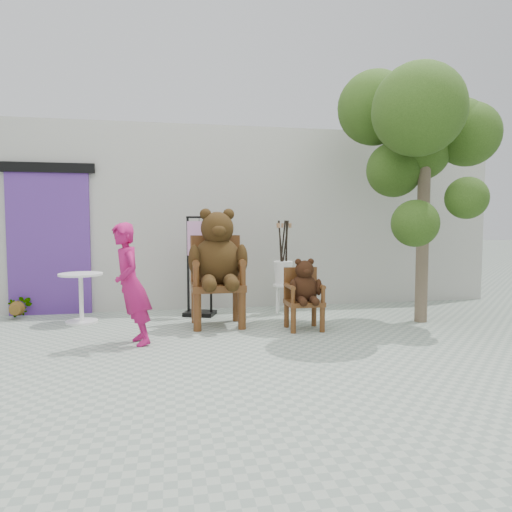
# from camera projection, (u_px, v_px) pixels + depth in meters

# --- Properties ---
(ground_plane) EXTENTS (60.00, 60.00, 0.00)m
(ground_plane) POSITION_uv_depth(u_px,v_px,m) (278.00, 349.00, 5.10)
(ground_plane) COLOR gray
(ground_plane) RESTS_ON ground
(back_wall) EXTENTS (9.00, 1.00, 3.00)m
(back_wall) POSITION_uv_depth(u_px,v_px,m) (238.00, 218.00, 8.04)
(back_wall) COLOR #B1AFA5
(back_wall) RESTS_ON ground
(doorway) EXTENTS (1.40, 0.11, 2.33)m
(doorway) POSITION_uv_depth(u_px,v_px,m) (49.00, 239.00, 6.99)
(doorway) COLOR #522B82
(doorway) RESTS_ON ground
(chair_big) EXTENTS (0.80, 0.84, 1.61)m
(chair_big) POSITION_uv_depth(u_px,v_px,m) (217.00, 261.00, 6.22)
(chair_big) COLOR #47260F
(chair_big) RESTS_ON ground
(chair_small) EXTENTS (0.47, 0.51, 0.95)m
(chair_small) POSITION_uv_depth(u_px,v_px,m) (304.00, 289.00, 6.02)
(chair_small) COLOR #47260F
(chair_small) RESTS_ON ground
(person) EXTENTS (0.48, 0.60, 1.41)m
(person) POSITION_uv_depth(u_px,v_px,m) (131.00, 285.00, 5.23)
(person) COLOR #A71459
(person) RESTS_ON ground
(cafe_table) EXTENTS (0.60, 0.60, 0.70)m
(cafe_table) POSITION_uv_depth(u_px,v_px,m) (81.00, 292.00, 6.44)
(cafe_table) COLOR white
(cafe_table) RESTS_ON ground
(display_stand) EXTENTS (0.54, 0.48, 1.51)m
(display_stand) POSITION_uv_depth(u_px,v_px,m) (200.00, 277.00, 6.94)
(display_stand) COLOR black
(display_stand) RESTS_ON ground
(stool_bucket) EXTENTS (0.32, 0.32, 1.45)m
(stool_bucket) POSITION_uv_depth(u_px,v_px,m) (283.00, 272.00, 7.14)
(stool_bucket) COLOR white
(stool_bucket) RESTS_ON ground
(tree) EXTENTS (2.15, 2.20, 3.66)m
(tree) POSITION_uv_depth(u_px,v_px,m) (420.00, 130.00, 6.37)
(tree) COLOR #4E3F2F
(tree) RESTS_ON ground
(potted_plant) EXTENTS (0.36, 0.32, 0.37)m
(potted_plant) POSITION_uv_depth(u_px,v_px,m) (19.00, 306.00, 6.77)
(potted_plant) COLOR #1A330E
(potted_plant) RESTS_ON ground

